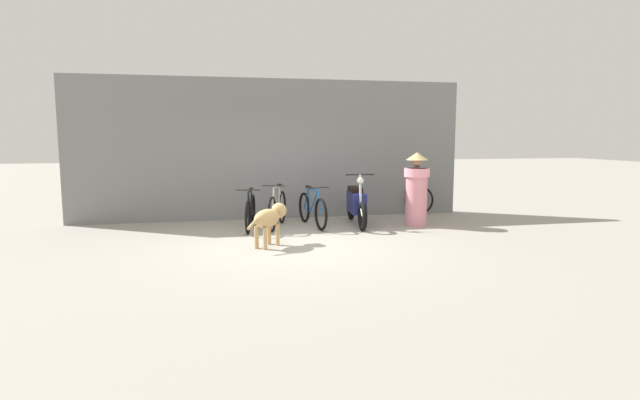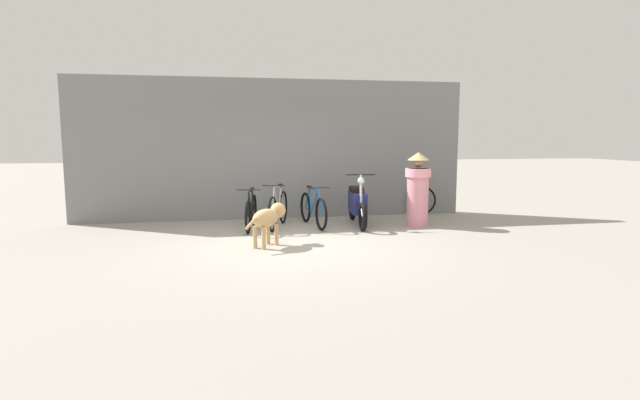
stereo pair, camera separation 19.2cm
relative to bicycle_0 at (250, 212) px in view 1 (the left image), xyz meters
name	(u,v)px [view 1 (the left image)]	position (x,y,z in m)	size (l,w,h in m)	color
ground_plane	(293,244)	(0.61, -1.58, -0.34)	(60.00, 60.00, 0.00)	#9E998E
shop_wall_back	(272,149)	(0.61, 1.33, 1.22)	(8.86, 0.20, 3.14)	slate
bicycle_0	(250,212)	(0.00, 0.00, 0.00)	(0.46, 1.60, 0.84)	black
bicycle_1	(277,209)	(0.56, 0.10, 0.03)	(0.63, 1.62, 0.91)	black
bicycle_2	(312,210)	(1.28, 0.09, 0.00)	(0.46, 1.69, 0.85)	black
motorcycle	(356,204)	(2.22, 0.03, 0.10)	(0.58, 1.95, 1.11)	black
stray_dog	(270,218)	(0.21, -1.63, 0.14)	(0.80, 0.91, 0.71)	tan
person_in_robes	(416,188)	(3.43, -0.29, 0.44)	(0.71, 0.71, 1.53)	pink
spare_tire_left	(419,200)	(4.08, 1.07, 0.00)	(0.69, 0.18, 0.69)	black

